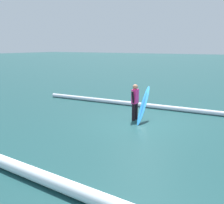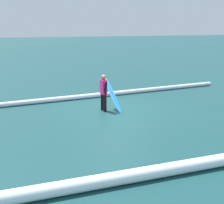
# 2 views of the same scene
# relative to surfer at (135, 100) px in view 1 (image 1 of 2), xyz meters

# --- Properties ---
(ground_plane) EXTENTS (188.84, 188.84, 0.00)m
(ground_plane) POSITION_rel_surfer_xyz_m (-0.48, 0.15, -0.87)
(ground_plane) COLOR #163F41
(surfer) EXTENTS (0.22, 0.66, 1.55)m
(surfer) POSITION_rel_surfer_xyz_m (0.00, 0.00, 0.00)
(surfer) COLOR black
(surfer) RESTS_ON ground_plane
(surfboard) EXTENTS (0.43, 1.51, 1.43)m
(surfboard) POSITION_rel_surfer_xyz_m (-0.40, -0.01, -0.17)
(surfboard) COLOR #268CE5
(surfboard) RESTS_ON ground_plane
(wave_crest_foreground) EXTENTS (14.83, 1.06, 0.23)m
(wave_crest_foreground) POSITION_rel_surfer_xyz_m (-0.62, -2.53, -0.76)
(wave_crest_foreground) COLOR white
(wave_crest_foreground) RESTS_ON ground_plane
(wave_crest_midground) EXTENTS (25.32, 1.45, 0.32)m
(wave_crest_midground) POSITION_rel_surfer_xyz_m (-0.22, 6.08, -0.71)
(wave_crest_midground) COLOR white
(wave_crest_midground) RESTS_ON ground_plane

